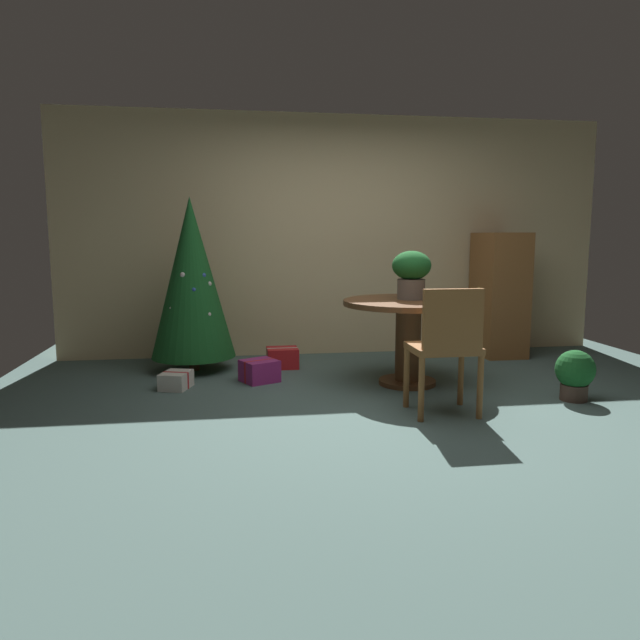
{
  "coord_description": "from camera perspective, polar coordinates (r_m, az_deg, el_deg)",
  "views": [
    {
      "loc": [
        -1.15,
        -4.24,
        1.29
      ],
      "look_at": [
        -0.48,
        0.24,
        0.65
      ],
      "focal_mm": 32.97,
      "sensor_mm": 36.0,
      "label": 1
    }
  ],
  "objects": [
    {
      "name": "ground_plane",
      "position": [
        4.58,
        6.49,
        -8.4
      ],
      "size": [
        6.6,
        6.6,
        0.0
      ],
      "primitive_type": "plane",
      "color": "#4C6660"
    },
    {
      "name": "back_wall_panel",
      "position": [
        6.54,
        1.66,
        8.11
      ],
      "size": [
        6.0,
        0.1,
        2.6
      ],
      "primitive_type": "cube",
      "color": "beige",
      "rests_on": "ground_plane"
    },
    {
      "name": "round_dining_table",
      "position": [
        5.2,
        8.57,
        -0.32
      ],
      "size": [
        1.14,
        1.14,
        0.75
      ],
      "color": "brown",
      "rests_on": "ground_plane"
    },
    {
      "name": "flower_vase",
      "position": [
        5.22,
        8.87,
        4.68
      ],
      "size": [
        0.34,
        0.34,
        0.43
      ],
      "color": "#665B51",
      "rests_on": "round_dining_table"
    },
    {
      "name": "wooden_chair_near",
      "position": [
        4.32,
        12.21,
        -2.13
      ],
      "size": [
        0.48,
        0.4,
        0.94
      ],
      "color": "brown",
      "rests_on": "ground_plane"
    },
    {
      "name": "holiday_tree",
      "position": [
        5.78,
        -12.35,
        4.01
      ],
      "size": [
        0.81,
        0.81,
        1.67
      ],
      "color": "brown",
      "rests_on": "ground_plane"
    },
    {
      "name": "gift_box_purple",
      "position": [
        5.34,
        -5.89,
        -4.94
      ],
      "size": [
        0.39,
        0.37,
        0.2
      ],
      "color": "#9E287A",
      "rests_on": "ground_plane"
    },
    {
      "name": "gift_box_cream",
      "position": [
        5.23,
        -13.8,
        -5.71
      ],
      "size": [
        0.29,
        0.33,
        0.14
      ],
      "color": "silver",
      "rests_on": "ground_plane"
    },
    {
      "name": "gift_box_red",
      "position": [
        5.88,
        -3.66,
        -3.68
      ],
      "size": [
        0.31,
        0.27,
        0.2
      ],
      "color": "red",
      "rests_on": "ground_plane"
    },
    {
      "name": "wooden_cabinet",
      "position": [
        6.72,
        16.99,
        2.38
      ],
      "size": [
        0.48,
        0.62,
        1.34
      ],
      "color": "brown",
      "rests_on": "ground_plane"
    },
    {
      "name": "potted_plant",
      "position": [
        5.11,
        23.51,
        -4.74
      ],
      "size": [
        0.31,
        0.31,
        0.41
      ],
      "color": "#4C382D",
      "rests_on": "ground_plane"
    }
  ]
}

